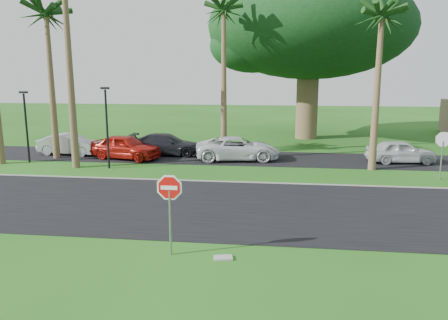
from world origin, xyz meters
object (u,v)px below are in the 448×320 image
Objects in this scene: car_silver at (70,145)px; car_minivan at (238,149)px; car_red at (126,147)px; car_dark at (166,145)px; stop_sign_far at (443,146)px; car_pickup at (401,152)px; stop_sign_near at (170,198)px.

car_silver is 0.80× the size of car_minivan.
car_red is 0.86× the size of car_minivan.
car_dark is 5.02m from car_minivan.
car_red reaches higher than car_dark.
car_silver is (-22.18, 4.22, -1.08)m from stop_sign_far.
stop_sign_far is at bearing -108.65° from car_dark.
car_pickup is at bearing -77.88° from stop_sign_far.
stop_sign_near and stop_sign_far have the same top height.
stop_sign_far is at bearing 43.73° from stop_sign_near.
car_minivan is at bearing 87.45° from stop_sign_near.
car_silver is at bearing 84.03° from car_pickup.
stop_sign_far is 0.65× the size of car_pickup.
stop_sign_near reaches higher than car_pickup.
stop_sign_far is 11.54m from car_minivan.
stop_sign_far is at bearing -117.86° from car_minivan.
stop_sign_far is 0.54× the size of car_dark.
car_pickup is (21.29, -0.07, -0.00)m from car_silver.
stop_sign_far is 4.38m from car_pickup.
stop_sign_near is 14.89m from car_minivan.
car_silver is at bearing 91.03° from car_red.
car_silver is 1.04× the size of car_pickup.
stop_sign_near is 0.54× the size of car_dark.
car_pickup is (10.61, 15.15, -1.08)m from stop_sign_near.
car_minivan is at bearing -19.48° from stop_sign_far.
car_minivan is at bearing -87.29° from car_silver.
car_silver is 6.49m from car_dark.
car_silver is 4.31m from car_red.
car_red is at bearing 86.05° from car_minivan.
car_red is (-6.47, 14.28, -1.00)m from stop_sign_near.
car_red is (4.21, -0.94, 0.08)m from car_silver.
car_minivan is (11.34, -0.39, 0.04)m from car_silver.
stop_sign_far is 18.30m from car_red.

